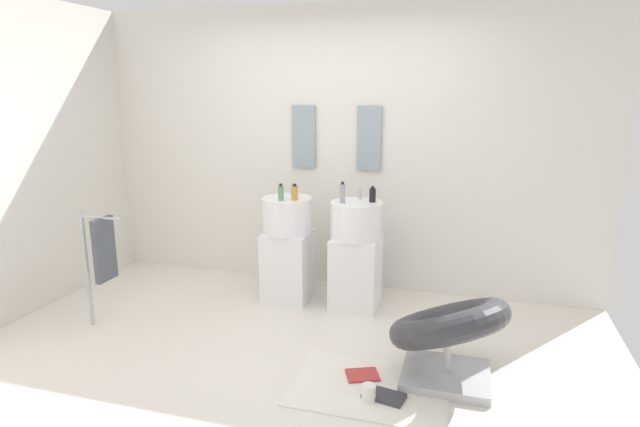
# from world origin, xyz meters

# --- Properties ---
(ground_plane) EXTENTS (4.80, 3.60, 0.04)m
(ground_plane) POSITION_xyz_m (0.00, 0.00, -0.02)
(ground_plane) COLOR silver
(rear_partition) EXTENTS (4.80, 0.10, 2.60)m
(rear_partition) POSITION_xyz_m (0.00, 1.65, 1.30)
(rear_partition) COLOR silver
(rear_partition) RESTS_ON ground_plane
(pedestal_sink_left) EXTENTS (0.44, 0.44, 1.03)m
(pedestal_sink_left) POSITION_xyz_m (-0.31, 1.10, 0.49)
(pedestal_sink_left) COLOR white
(pedestal_sink_left) RESTS_ON ground_plane
(pedestal_sink_right) EXTENTS (0.44, 0.44, 1.03)m
(pedestal_sink_right) POSITION_xyz_m (0.31, 1.10, 0.49)
(pedestal_sink_right) COLOR white
(pedestal_sink_right) RESTS_ON ground_plane
(vanity_mirror_left) EXTENTS (0.22, 0.03, 0.57)m
(vanity_mirror_left) POSITION_xyz_m (-0.31, 1.58, 1.42)
(vanity_mirror_left) COLOR #8C9EA8
(vanity_mirror_right) EXTENTS (0.22, 0.03, 0.57)m
(vanity_mirror_right) POSITION_xyz_m (0.31, 1.58, 1.42)
(vanity_mirror_right) COLOR #8C9EA8
(lounge_chair) EXTENTS (1.10, 1.10, 0.65)m
(lounge_chair) POSITION_xyz_m (1.14, 0.10, 0.35)
(lounge_chair) COLOR #B7BABF
(lounge_chair) RESTS_ON ground_plane
(towel_rack) EXTENTS (0.37, 0.22, 0.95)m
(towel_rack) POSITION_xyz_m (-1.50, 0.14, 0.63)
(towel_rack) COLOR #B7BABF
(towel_rack) RESTS_ON ground_plane
(area_rug) EXTENTS (0.99, 0.71, 0.01)m
(area_rug) POSITION_xyz_m (0.68, -0.14, 0.01)
(area_rug) COLOR white
(area_rug) RESTS_ON ground_plane
(magazine_charcoal) EXTENTS (0.27, 0.19, 0.02)m
(magazine_charcoal) POSITION_xyz_m (0.79, -0.23, 0.02)
(magazine_charcoal) COLOR #38383D
(magazine_charcoal) RESTS_ON area_rug
(magazine_red) EXTENTS (0.26, 0.23, 0.02)m
(magazine_red) POSITION_xyz_m (0.61, -0.03, 0.02)
(magazine_red) COLOR #B73838
(magazine_red) RESTS_ON area_rug
(coffee_mug) EXTENTS (0.09, 0.09, 0.10)m
(coffee_mug) POSITION_xyz_m (0.70, -0.28, 0.06)
(coffee_mug) COLOR white
(coffee_mug) RESTS_ON area_rug
(soap_bottle_amber) EXTENTS (0.06, 0.06, 0.14)m
(soap_bottle_amber) POSITION_xyz_m (-0.22, 1.03, 1.00)
(soap_bottle_amber) COLOR #C68C38
(soap_bottle_amber) RESTS_ON pedestal_sink_left
(soap_bottle_grey) EXTENTS (0.05, 0.05, 0.18)m
(soap_bottle_grey) POSITION_xyz_m (0.20, 1.04, 1.02)
(soap_bottle_grey) COLOR #99999E
(soap_bottle_grey) RESTS_ON pedestal_sink_right
(soap_bottle_green) EXTENTS (0.05, 0.05, 0.14)m
(soap_bottle_green) POSITION_xyz_m (-0.32, 0.99, 1.00)
(soap_bottle_green) COLOR #59996B
(soap_bottle_green) RESTS_ON pedestal_sink_left
(soap_bottle_black) EXTENTS (0.05, 0.05, 0.13)m
(soap_bottle_black) POSITION_xyz_m (0.43, 1.14, 0.99)
(soap_bottle_black) COLOR black
(soap_bottle_black) RESTS_ON pedestal_sink_right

